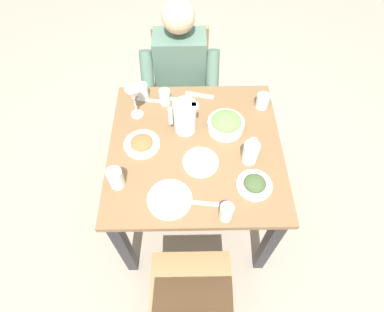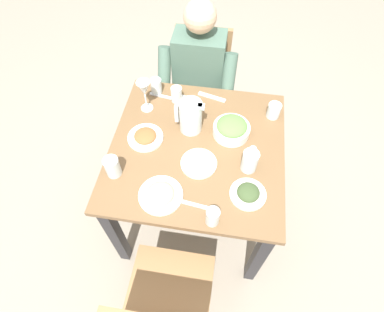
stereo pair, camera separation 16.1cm
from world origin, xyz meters
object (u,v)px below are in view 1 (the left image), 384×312
plate_dolmas (255,184)px  water_glass_near_right (226,212)px  plate_yoghurt (201,161)px  water_glass_center (116,178)px  diner_near (181,88)px  chair_near (181,83)px  water_glass_by_pitcher (165,97)px  water_glass_near_left (143,91)px  water_glass_far_right (262,101)px  chair_far (192,311)px  water_pitcher (185,117)px  oil_carafe (250,153)px  plate_rice_curry (142,143)px  wine_glass (133,97)px  plate_beans (170,198)px  salad_bowl (226,124)px  dining_table (195,159)px

plate_dolmas → water_glass_near_right: size_ratio=1.80×
plate_yoghurt → water_glass_center: size_ratio=1.66×
diner_near → water_glass_center: bearing=68.9°
chair_near → water_glass_center: (0.30, 0.98, 0.30)m
water_glass_by_pitcher → water_glass_near_left: bearing=-20.2°
water_glass_far_right → water_glass_center: bearing=33.4°
chair_far → water_pitcher: bearing=-88.5°
chair_far → water_glass_by_pitcher: (0.14, -1.07, 0.29)m
water_glass_far_right → oil_carafe: bearing=72.7°
plate_rice_curry → water_glass_far_right: bearing=-157.9°
plate_yoghurt → wine_glass: bearing=-43.9°
plate_beans → salad_bowl: bearing=-124.3°
salad_bowl → oil_carafe: oil_carafe is taller
plate_dolmas → water_glass_near_left: (0.58, -0.61, 0.03)m
plate_rice_curry → water_glass_center: (0.10, 0.24, 0.04)m
chair_near → plate_yoghurt: 0.91m
diner_near → plate_yoghurt: bearing=99.3°
wine_glass → plate_beans: bearing=110.1°
salad_bowl → wine_glass: wine_glass is taller
water_glass_near_right → water_pitcher: bearing=-70.8°
diner_near → water_glass_far_right: bearing=150.8°
water_glass_near_left → chair_far: bearing=103.5°
oil_carafe → plate_rice_curry: bearing=-10.4°
water_pitcher → water_glass_near_right: 0.56m
dining_table → chair_far: size_ratio=1.02×
salad_bowl → diner_near: bearing=-59.7°
diner_near → salad_bowl: size_ratio=6.01×
water_glass_near_right → oil_carafe: size_ratio=0.59×
water_glass_center → water_glass_far_right: water_glass_center is taller
water_pitcher → plate_beans: size_ratio=0.90×
dining_table → salad_bowl: bearing=-144.7°
chair_far → water_glass_far_right: bearing=-112.1°
plate_yoghurt → water_glass_center: 0.42m
water_glass_center → water_glass_near_right: (-0.51, 0.18, -0.01)m
chair_far → water_glass_far_right: 1.15m
chair_far → water_glass_by_pitcher: 1.12m
chair_far → plate_yoghurt: size_ratio=4.88×
water_pitcher → dining_table: bearing=114.1°
water_glass_near_left → plate_yoghurt: bearing=124.2°
diner_near → water_pitcher: size_ratio=6.27×
water_pitcher → oil_carafe: (-0.33, 0.21, -0.04)m
chair_near → diner_near: bearing=90.0°
diner_near → plate_beans: (0.04, 0.86, 0.11)m
diner_near → plate_dolmas: size_ratio=6.84×
plate_beans → water_glass_center: bearing=-19.6°
dining_table → plate_beans: plate_beans is taller
chair_near → plate_yoghurt: bearing=97.1°
chair_far → plate_rice_curry: size_ratio=4.69×
dining_table → plate_dolmas: (-0.28, 0.24, 0.14)m
salad_bowl → water_glass_near_right: bearing=85.7°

